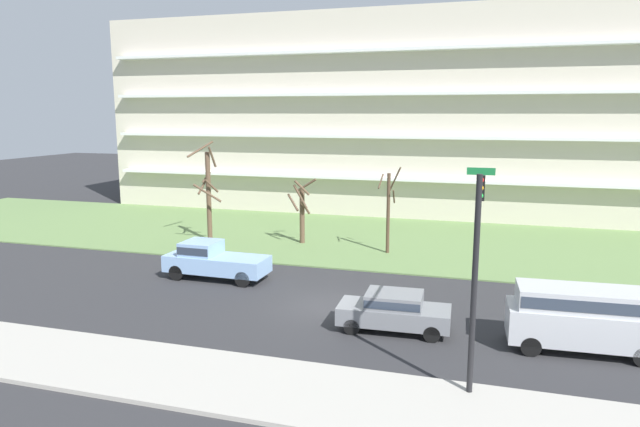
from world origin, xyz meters
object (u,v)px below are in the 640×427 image
van_silver_center_right (583,315)px  pickup_blue_center_left (213,260)px  sedan_gray_near_left (394,310)px  traffic_signal_mast (477,241)px  tree_far_left (208,192)px  tree_center (388,210)px  tree_left (302,210)px

van_silver_center_right → pickup_blue_center_left: bearing=162.6°
sedan_gray_near_left → traffic_signal_mast: 5.82m
tree_far_left → van_silver_center_right: (21.31, -12.19, -2.00)m
pickup_blue_center_left → traffic_signal_mast: traffic_signal_mast is taller
tree_center → sedan_gray_near_left: 12.73m
tree_center → traffic_signal_mast: 16.64m
pickup_blue_center_left → van_silver_center_right: 17.69m
tree_far_left → sedan_gray_near_left: bearing=-40.1°
sedan_gray_near_left → pickup_blue_center_left: size_ratio=0.82×
tree_center → sedan_gray_near_left: size_ratio=1.20×
tree_center → pickup_blue_center_left: (-7.85, -7.85, -1.74)m
sedan_gray_near_left → tree_left: bearing=119.6°
tree_center → van_silver_center_right: (9.26, -12.35, -1.36)m
pickup_blue_center_left → traffic_signal_mast: (13.34, -7.76, 3.57)m
tree_far_left → traffic_signal_mast: size_ratio=0.98×
traffic_signal_mast → pickup_blue_center_left: bearing=149.8°
sedan_gray_near_left → traffic_signal_mast: bearing=-48.8°
tree_center → van_silver_center_right: bearing=-53.2°
van_silver_center_right → tree_left: bearing=136.0°
van_silver_center_right → traffic_signal_mast: (-3.77, -3.25, 3.19)m
tree_left → pickup_blue_center_left: (-1.96, -8.84, -1.25)m
tree_left → tree_center: bearing=-9.5°
tree_far_left → traffic_signal_mast: bearing=-41.4°
tree_far_left → van_silver_center_right: bearing=-29.8°
tree_far_left → tree_left: tree_far_left is taller
tree_left → sedan_gray_near_left: bearing=-58.1°
tree_far_left → sedan_gray_near_left: 19.08m
pickup_blue_center_left → tree_far_left: bearing=-60.1°
tree_far_left → tree_center: bearing=0.8°
traffic_signal_mast → van_silver_center_right: bearing=40.8°
tree_left → traffic_signal_mast: bearing=-55.6°
sedan_gray_near_left → van_silver_center_right: (6.85, 0.00, 0.52)m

